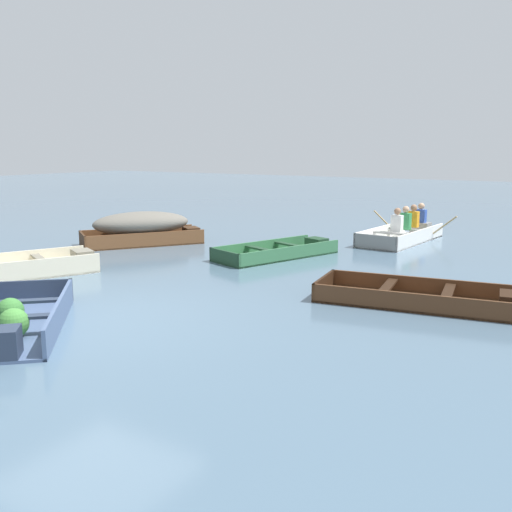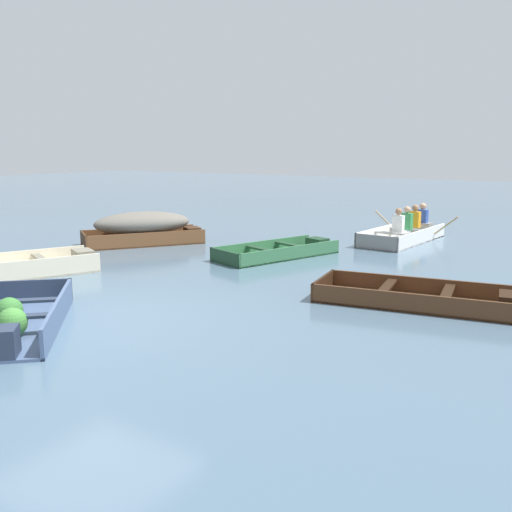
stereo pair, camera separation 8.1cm
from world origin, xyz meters
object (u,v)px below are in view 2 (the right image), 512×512
skiff_dark_varnish_near_moored (425,299)px  rowboat_white_with_crew (406,232)px  skiff_cream_outer_moored (26,268)px  skiff_green_far_moored (281,252)px  skiff_wooden_brown_mid_moored (144,226)px  dinghy_slate_blue_foreground (13,321)px

skiff_dark_varnish_near_moored → rowboat_white_with_crew: bearing=110.5°
skiff_cream_outer_moored → rowboat_white_with_crew: 9.53m
skiff_cream_outer_moored → rowboat_white_with_crew: bearing=58.1°
skiff_green_far_moored → rowboat_white_with_crew: rowboat_white_with_crew is taller
rowboat_white_with_crew → skiff_dark_varnish_near_moored: bearing=-69.5°
skiff_green_far_moored → skiff_cream_outer_moored: (-3.31, -4.36, 0.03)m
skiff_dark_varnish_near_moored → rowboat_white_with_crew: size_ratio=1.00×
skiff_wooden_brown_mid_moored → skiff_cream_outer_moored: (0.56, -3.94, -0.34)m
skiff_green_far_moored → rowboat_white_with_crew: size_ratio=0.96×
dinghy_slate_blue_foreground → skiff_cream_outer_moored: bearing=141.5°
skiff_dark_varnish_near_moored → skiff_wooden_brown_mid_moored: skiff_wooden_brown_mid_moored is taller
dinghy_slate_blue_foreground → rowboat_white_with_crew: bearing=78.9°
skiff_green_far_moored → rowboat_white_with_crew: (1.72, 3.74, 0.13)m
skiff_wooden_brown_mid_moored → skiff_cream_outer_moored: skiff_wooden_brown_mid_moored is taller
skiff_wooden_brown_mid_moored → rowboat_white_with_crew: (5.59, 4.16, -0.24)m
skiff_wooden_brown_mid_moored → skiff_cream_outer_moored: size_ratio=1.00×
dinghy_slate_blue_foreground → skiff_green_far_moored: dinghy_slate_blue_foreground is taller
dinghy_slate_blue_foreground → rowboat_white_with_crew: rowboat_white_with_crew is taller
skiff_dark_varnish_near_moored → skiff_wooden_brown_mid_moored: (-7.86, 1.93, 0.38)m
dinghy_slate_blue_foreground → skiff_cream_outer_moored: size_ratio=0.89×
dinghy_slate_blue_foreground → skiff_cream_outer_moored: dinghy_slate_blue_foreground is taller
rowboat_white_with_crew → skiff_wooden_brown_mid_moored: bearing=-143.4°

